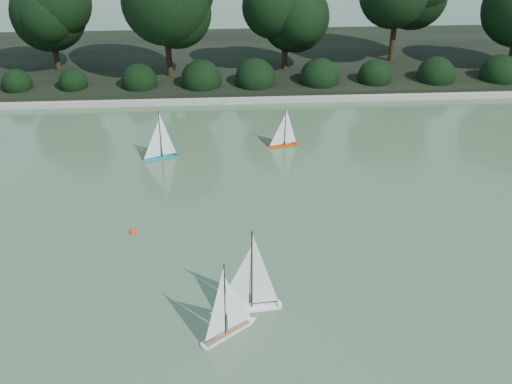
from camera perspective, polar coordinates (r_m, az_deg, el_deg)
ground at (r=10.67m, az=3.80°, el=-8.92°), size 80.00×80.00×0.00m
pond_coping at (r=18.46m, az=0.49°, el=9.26°), size 40.00×0.35×0.18m
far_bank at (r=22.22m, az=-0.23°, el=13.12°), size 40.00×8.00×0.30m
tree_line at (r=20.19m, az=3.71°, el=18.60°), size 26.31×3.93×4.39m
shrub_hedge at (r=19.18m, az=0.31°, el=11.23°), size 29.10×1.10×1.10m
sailboat_white_a at (r=9.89m, az=-1.27°, el=-10.50°), size 1.29×0.33×1.75m
sailboat_white_b at (r=9.53m, az=-2.47°, el=-12.72°), size 1.00×0.80×1.56m
sailboat_orange at (r=15.43m, az=2.53°, el=5.21°), size 0.90×0.31×1.23m
sailboat_teal at (r=14.95m, az=-9.82°, el=4.02°), size 1.01×0.44×1.40m
race_buoy at (r=12.20m, az=-12.21°, el=-3.98°), size 0.16×0.16×0.16m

